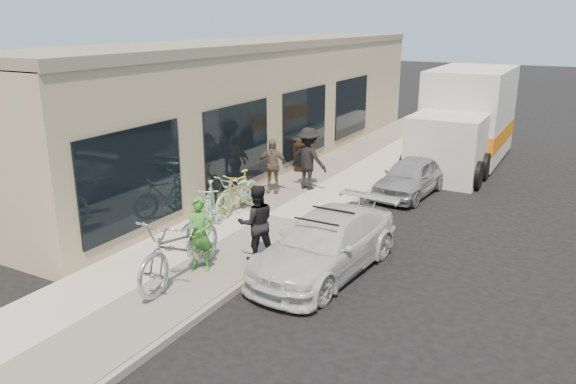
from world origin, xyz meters
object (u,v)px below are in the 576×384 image
at_px(bike_rack, 219,195).
at_px(sedan_white, 326,244).
at_px(moving_truck, 465,122).
at_px(tandem_bike, 181,247).
at_px(woman_rider, 200,234).
at_px(cruiser_bike_c, 239,190).
at_px(sandwich_board, 304,157).
at_px(bystander_b, 272,166).
at_px(sedan_silver, 410,177).
at_px(cruiser_bike_b, 238,193).
at_px(man_standing, 256,223).
at_px(cruiser_bike_a, 210,204).
at_px(bystander_a, 308,159).

distance_m(bike_rack, sedan_white, 3.95).
relative_size(moving_truck, tandem_bike, 2.62).
height_order(woman_rider, cruiser_bike_c, woman_rider).
height_order(moving_truck, cruiser_bike_c, moving_truck).
height_order(sedan_white, moving_truck, moving_truck).
bearing_deg(cruiser_bike_c, sandwich_board, 97.45).
relative_size(woman_rider, bystander_b, 0.97).
bearing_deg(bystander_b, sandwich_board, 77.10).
xyz_separation_m(sedan_silver, moving_truck, (0.47, 4.65, 0.90)).
xyz_separation_m(sandwich_board, cruiser_bike_c, (0.19, -4.04, 0.00)).
relative_size(cruiser_bike_b, cruiser_bike_c, 1.21).
height_order(sedan_white, woman_rider, woman_rider).
xyz_separation_m(bike_rack, moving_truck, (4.07, 9.00, 0.81)).
relative_size(tandem_bike, woman_rider, 1.70).
bearing_deg(bike_rack, sandwich_board, 90.18).
relative_size(sedan_silver, bystander_b, 2.06).
height_order(sandwich_board, cruiser_bike_c, cruiser_bike_c).
height_order(sedan_white, man_standing, man_standing).
height_order(sedan_silver, cruiser_bike_a, cruiser_bike_a).
relative_size(cruiser_bike_c, bystander_b, 1.05).
xyz_separation_m(cruiser_bike_a, bystander_a, (0.68, 3.82, 0.38)).
bearing_deg(sedan_silver, tandem_bike, -99.58).
bearing_deg(sedan_white, bike_rack, 163.10).
bearing_deg(bystander_a, bike_rack, 80.93).
distance_m(sandwich_board, tandem_bike, 8.25).
height_order(cruiser_bike_a, cruiser_bike_c, cruiser_bike_a).
bearing_deg(bystander_a, sandwich_board, -50.45).
xyz_separation_m(sandwich_board, moving_truck, (4.08, 4.33, 0.80)).
height_order(bike_rack, bystander_b, bystander_b).
distance_m(sedan_silver, tandem_bike, 8.03).
relative_size(moving_truck, woman_rider, 4.44).
xyz_separation_m(cruiser_bike_b, cruiser_bike_c, (-0.17, 0.29, -0.03)).
distance_m(bike_rack, woman_rider, 3.32).
bearing_deg(bike_rack, cruiser_bike_a, -69.86).
bearing_deg(cruiser_bike_a, bystander_a, 49.39).
height_order(cruiser_bike_a, cruiser_bike_b, same).
relative_size(bike_rack, moving_truck, 0.12).
xyz_separation_m(sedan_silver, woman_rider, (-1.99, -7.23, 0.35)).
relative_size(man_standing, cruiser_bike_c, 0.97).
distance_m(moving_truck, cruiser_bike_b, 9.47).
height_order(bike_rack, tandem_bike, tandem_bike).
bearing_deg(woman_rider, sandwich_board, 83.83).
height_order(sandwich_board, woman_rider, woman_rider).
xyz_separation_m(moving_truck, woman_rider, (-2.46, -11.89, -0.54)).
distance_m(sandwich_board, bystander_a, 1.93).
distance_m(sedan_white, moving_truck, 10.54).
relative_size(bike_rack, sedan_white, 0.19).
height_order(sedan_silver, bystander_b, bystander_b).
relative_size(moving_truck, man_standing, 4.18).
bearing_deg(sedan_white, moving_truck, 93.20).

